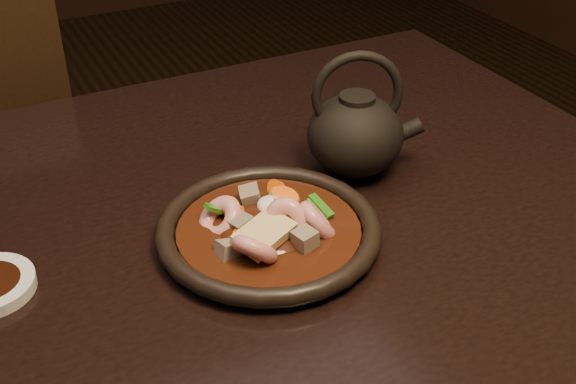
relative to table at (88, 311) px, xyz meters
name	(u,v)px	position (x,y,z in m)	size (l,w,h in m)	color
table	(88,311)	(0.00, 0.00, 0.00)	(1.60, 0.90, 0.75)	black
plate	(269,231)	(0.22, -0.06, 0.09)	(0.28, 0.28, 0.03)	black
stirfry	(269,228)	(0.22, -0.07, 0.10)	(0.17, 0.17, 0.07)	black
teapot	(356,131)	(0.39, 0.03, 0.14)	(0.16, 0.13, 0.18)	black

